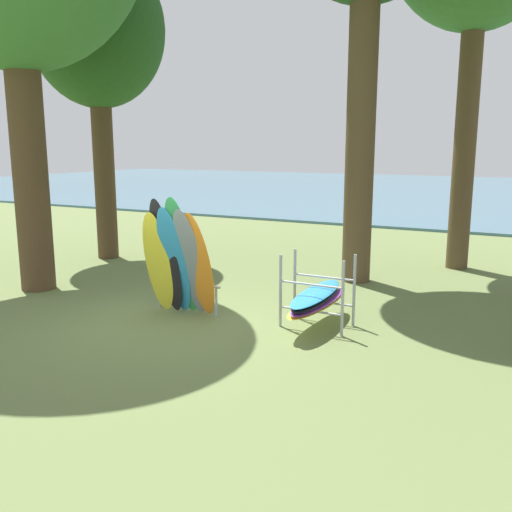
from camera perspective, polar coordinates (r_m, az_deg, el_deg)
ground_plane at (r=9.90m, az=-8.77°, el=-6.89°), size 80.00×80.00×0.00m
lake_water at (r=39.01m, az=19.21°, el=6.19°), size 80.00×36.00×0.10m
tree_deep_back at (r=16.00m, az=-15.82°, el=20.95°), size 3.47×3.47×7.97m
leaning_board_pile at (r=10.12m, az=-7.89°, el=-0.52°), size 1.42×0.81×2.20m
board_storage_rack at (r=9.63m, az=6.21°, el=-4.26°), size 1.15×2.13×1.25m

